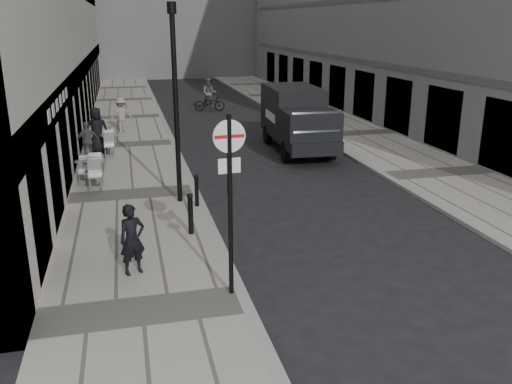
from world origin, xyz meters
TOP-DOWN VIEW (x-y plane):
  - sidewalk at (-2.00, 18.00)m, footprint 4.00×60.00m
  - far_sidewalk at (9.00, 18.00)m, footprint 4.00×60.00m
  - walking_man at (-2.11, 4.41)m, footprint 0.68×0.57m
  - sign_post at (-0.20, 3.00)m, footprint 0.63×0.12m
  - lamppost at (-0.60, 9.23)m, footprint 0.26×0.26m
  - bollard_near at (-0.15, 8.63)m, footprint 0.12×0.12m
  - bollard_far at (-0.60, 6.45)m, footprint 0.14×0.14m
  - panel_van at (5.17, 15.52)m, footprint 2.40×5.84m
  - cyclist at (3.18, 27.37)m, footprint 2.01×1.03m
  - pedestrian_a at (-3.60, 15.29)m, footprint 0.98×0.60m
  - pedestrian_b at (-2.27, 21.02)m, footprint 1.20×0.80m
  - pedestrian_c at (-3.28, 16.57)m, footprint 1.02×0.74m
  - cafe_table_near at (-3.18, 11.59)m, footprint 0.79×1.79m
  - cafe_table_mid at (-2.80, 16.18)m, footprint 0.75×1.68m
  - cafe_table_far at (-3.60, 12.38)m, footprint 0.62×1.41m

SIDE VIEW (x-z plane):
  - sidewalk at x=-2.00m, z-range 0.00..0.12m
  - far_sidewalk at x=9.00m, z-range 0.00..0.12m
  - cafe_table_far at x=-3.60m, z-range 0.13..0.93m
  - bollard_near at x=-0.15m, z-range 0.12..1.03m
  - cafe_table_mid at x=-2.80m, z-range 0.13..1.08m
  - bollard_far at x=-0.60m, z-range 0.12..1.15m
  - cafe_table_near at x=-3.18m, z-range 0.13..1.14m
  - cyclist at x=3.18m, z-range -0.23..1.84m
  - pedestrian_a at x=-3.60m, z-range 0.12..1.68m
  - walking_man at x=-2.11m, z-range 0.12..1.71m
  - pedestrian_b at x=-2.27m, z-range 0.12..1.85m
  - pedestrian_c at x=-3.28m, z-range 0.12..2.05m
  - panel_van at x=5.17m, z-range 0.17..2.87m
  - sign_post at x=-0.20m, z-range 0.64..4.33m
  - lamppost at x=-0.60m, z-range 0.45..6.30m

